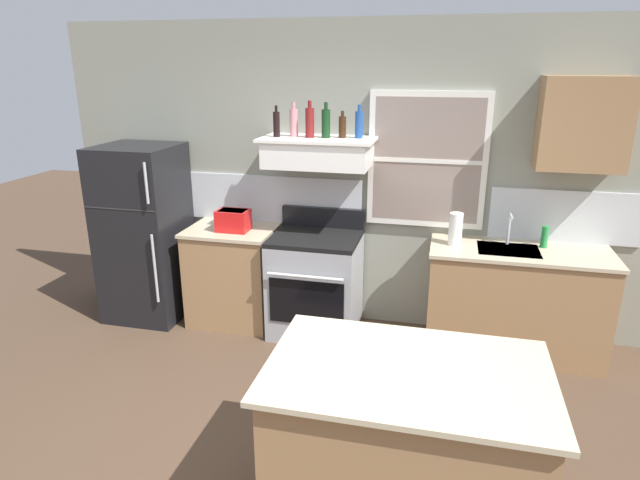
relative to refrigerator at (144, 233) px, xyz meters
name	(u,v)px	position (x,y,z in m)	size (l,w,h in m)	color
ground_plane	(281,479)	(1.90, -1.84, -0.82)	(16.00, 16.00, 0.00)	#4C3828
back_wall	(356,179)	(1.93, 0.39, 0.53)	(5.40, 0.11, 2.70)	gray
refrigerator	(144,233)	(0.00, 0.00, 0.00)	(0.70, 0.72, 1.64)	black
counter_left_of_stove	(234,275)	(0.85, 0.06, -0.36)	(0.79, 0.63, 0.91)	#9E754C
toaster	(233,220)	(0.90, 0.00, 0.19)	(0.30, 0.20, 0.19)	red
stove_range	(316,283)	(1.65, 0.02, -0.35)	(0.76, 0.69, 1.09)	#9EA0A5
range_hood_shelf	(318,152)	(1.65, 0.12, 0.80)	(0.96, 0.52, 0.24)	white
bottle_balsamic_dark	(276,124)	(1.30, 0.08, 1.03)	(0.06, 0.06, 0.26)	black
bottle_rose_pink	(294,122)	(1.44, 0.14, 1.05)	(0.07, 0.07, 0.29)	#C67F84
bottle_red_label_wine	(310,122)	(1.58, 0.10, 1.05)	(0.07, 0.07, 0.30)	maroon
bottle_dark_green_wine	(326,123)	(1.72, 0.12, 1.05)	(0.07, 0.07, 0.29)	#143819
bottle_brown_stout	(342,127)	(1.85, 0.15, 1.02)	(0.06, 0.06, 0.22)	#381E0F
bottle_blue_liqueur	(359,124)	(1.99, 0.16, 1.04)	(0.07, 0.07, 0.27)	#1E478C
counter_right_with_sink	(515,301)	(3.35, 0.06, -0.36)	(1.43, 0.63, 0.91)	#9E754C
sink_faucet	(509,225)	(3.25, 0.16, 0.27)	(0.03, 0.17, 0.28)	silver
paper_towel_roll	(456,229)	(2.82, 0.06, 0.23)	(0.11, 0.11, 0.27)	white
dish_soap_bottle	(545,237)	(3.53, 0.16, 0.18)	(0.06, 0.06, 0.18)	#268C3F
kitchen_island	(403,445)	(2.61, -1.95, -0.36)	(1.40, 0.90, 0.91)	#9E754C
upper_cabinet_right	(583,124)	(3.70, 0.20, 1.08)	(0.64, 0.32, 0.70)	#9E754C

